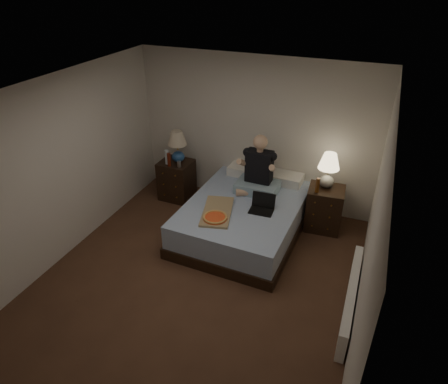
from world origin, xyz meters
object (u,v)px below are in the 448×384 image
at_px(beer_bottle_left, 169,160).
at_px(water_bottle, 167,157).
at_px(nightstand_left, 177,180).
at_px(lamp_right, 328,171).
at_px(beer_bottle_right, 318,185).
at_px(lamp_left, 178,147).
at_px(radiator, 350,298).
at_px(bed, 244,217).
at_px(person, 258,165).
at_px(pizza_box, 215,218).
at_px(nightstand_right, 324,208).
at_px(soda_can, 179,164).
at_px(laptop, 262,204).

bearing_deg(beer_bottle_left, water_bottle, 140.82).
xyz_separation_m(nightstand_left, lamp_right, (2.54, 0.09, 0.63)).
relative_size(nightstand_left, beer_bottle_left, 3.05).
xyz_separation_m(beer_bottle_left, beer_bottle_right, (2.47, 0.06, -0.00)).
bearing_deg(lamp_left, radiator, -27.65).
xyz_separation_m(water_bottle, radiator, (3.28, -1.50, -0.63)).
xyz_separation_m(lamp_left, radiator, (3.14, -1.65, -0.78)).
distance_m(bed, lamp_left, 1.69).
relative_size(bed, beer_bottle_left, 9.34).
xyz_separation_m(beer_bottle_left, person, (1.55, 0.01, 0.19)).
height_order(pizza_box, radiator, pizza_box).
bearing_deg(beer_bottle_right, beer_bottle_left, -178.70).
height_order(lamp_right, water_bottle, lamp_right).
bearing_deg(nightstand_right, soda_can, 179.89).
relative_size(nightstand_left, pizza_box, 0.92).
distance_m(nightstand_right, lamp_left, 2.61).
bearing_deg(pizza_box, water_bottle, 127.77).
bearing_deg(nightstand_right, person, -173.58).
distance_m(water_bottle, radiator, 3.66).
distance_m(nightstand_left, water_bottle, 0.50).
height_order(nightstand_right, laptop, laptop).
bearing_deg(beer_bottle_left, soda_can, 9.55).
height_order(nightstand_left, laptop, laptop).
distance_m(bed, person, 0.84).
distance_m(bed, nightstand_right, 1.26).
distance_m(nightstand_right, soda_can, 2.47).
relative_size(water_bottle, beer_bottle_right, 1.09).
xyz_separation_m(beer_bottle_right, person, (-0.91, -0.05, 0.19)).
bearing_deg(nightstand_right, radiator, -73.78).
xyz_separation_m(beer_bottle_right, laptop, (-0.67, -0.59, -0.16)).
distance_m(nightstand_right, beer_bottle_right, 0.50).
height_order(lamp_left, beer_bottle_right, lamp_left).
xyz_separation_m(bed, beer_bottle_left, (-1.48, 0.39, 0.55)).
bearing_deg(radiator, soda_can, 154.12).
bearing_deg(pizza_box, nightstand_left, 122.77).
height_order(bed, radiator, bed).
bearing_deg(nightstand_left, water_bottle, -127.59).
xyz_separation_m(nightstand_left, nightstand_right, (2.57, 0.03, -0.00)).
relative_size(lamp_left, laptop, 1.65).
distance_m(nightstand_right, laptop, 1.13).
relative_size(lamp_left, soda_can, 5.60).
bearing_deg(beer_bottle_right, lamp_right, 63.44).
distance_m(water_bottle, beer_bottle_left, 0.09).
xyz_separation_m(lamp_left, beer_bottle_right, (2.40, -0.14, -0.17)).
bearing_deg(lamp_right, beer_bottle_right, -116.56).
bearing_deg(lamp_left, laptop, -22.98).
relative_size(nightstand_left, laptop, 2.06).
bearing_deg(soda_can, water_bottle, 173.34).
distance_m(person, radiator, 2.34).
relative_size(nightstand_left, nightstand_right, 1.00).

